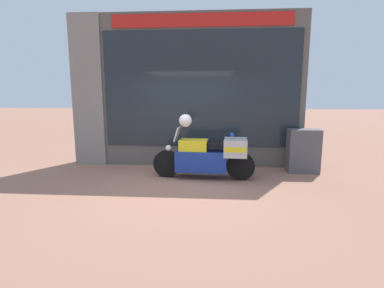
% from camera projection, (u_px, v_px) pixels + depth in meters
% --- Properties ---
extents(ground_plane, '(60.00, 60.00, 0.00)m').
position_uv_depth(ground_plane, '(178.00, 187.00, 6.23)').
color(ground_plane, '#9E6B56').
extents(shop_building, '(6.04, 0.55, 3.92)m').
position_uv_depth(shop_building, '(172.00, 91.00, 7.88)').
color(shop_building, '#56514C').
rests_on(shop_building, ground).
extents(window_display, '(4.76, 0.30, 1.83)m').
position_uv_depth(window_display, '(199.00, 148.00, 8.12)').
color(window_display, slate).
rests_on(window_display, ground).
extents(paramedic_motorcycle, '(2.32, 0.66, 1.17)m').
position_uv_depth(paramedic_motorcycle, '(209.00, 156.00, 6.75)').
color(paramedic_motorcycle, black).
rests_on(paramedic_motorcycle, ground).
extents(utility_cabinet, '(0.74, 0.43, 1.06)m').
position_uv_depth(utility_cabinet, '(303.00, 151.00, 7.30)').
color(utility_cabinet, '#4C4C51').
rests_on(utility_cabinet, ground).
extents(white_helmet, '(0.29, 0.29, 0.29)m').
position_uv_depth(white_helmet, '(185.00, 121.00, 6.70)').
color(white_helmet, white).
rests_on(white_helmet, paramedic_motorcycle).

